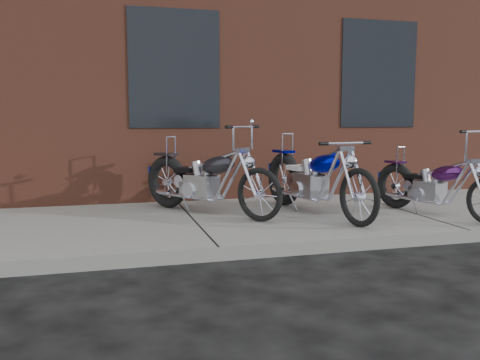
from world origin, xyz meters
name	(u,v)px	position (x,y,z in m)	size (l,w,h in m)	color
ground	(219,262)	(0.00, 0.00, 0.00)	(120.00, 120.00, 0.00)	black
sidewalk	(193,225)	(0.00, 1.50, 0.07)	(22.00, 3.00, 0.15)	gray
building_brick	(145,13)	(0.00, 8.00, 4.00)	(22.00, 10.00, 8.00)	brown
chopper_purple	(435,188)	(3.17, 0.92, 0.52)	(0.75, 1.99, 1.15)	black
chopper_blue	(315,182)	(1.66, 1.43, 0.60)	(0.73, 2.45, 1.07)	black
chopper_third	(207,182)	(0.25, 1.85, 0.58)	(1.51, 1.98, 1.21)	black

